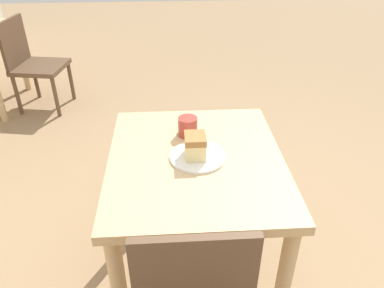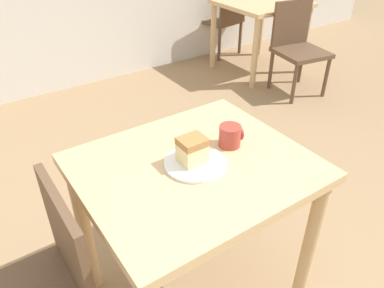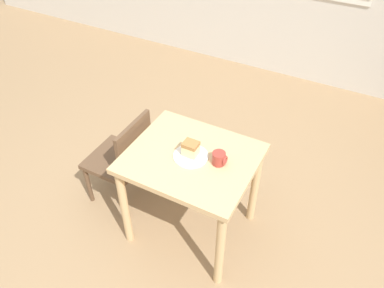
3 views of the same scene
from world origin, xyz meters
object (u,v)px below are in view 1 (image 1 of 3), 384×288
Objects in this scene: cake_slice at (195,146)px; coffee_mug at (188,126)px; dining_table_near at (196,183)px; chair_far_corner at (32,61)px; plate at (198,157)px.

cake_slice is 1.05× the size of coffee_mug.
dining_table_near is at bearing -27.22° from cake_slice.
chair_far_corner is 8.76× the size of coffee_mug.
plate is at bearing -170.93° from coffee_mug.
chair_far_corner is at bearing 32.51° from cake_slice.
cake_slice reaches higher than plate.
coffee_mug reaches higher than dining_table_near.
coffee_mug is (-1.94, -1.34, 0.37)m from chair_far_corner.
dining_table_near is at bearing -172.91° from coffee_mug.
chair_far_corner is 3.56× the size of plate.
plate is at bearing -137.52° from chair_far_corner.
chair_far_corner is at bearing 34.68° from coffee_mug.
dining_table_near is 0.20m from cake_slice.
dining_table_near is 0.14m from plate.
cake_slice is at bearing -174.19° from coffee_mug.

